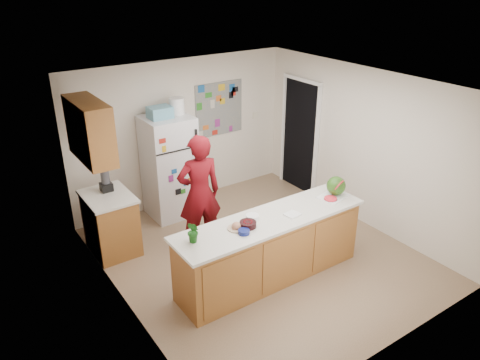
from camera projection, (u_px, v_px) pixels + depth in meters
floor at (259, 256)px, 6.83m from camera, size 4.00×4.50×0.02m
wall_back at (182, 132)px, 8.00m from camera, size 4.00×0.02×2.50m
wall_left at (118, 219)px, 5.27m from camera, size 0.02×4.50×2.50m
wall_right at (363, 148)px, 7.34m from camera, size 0.02×4.50×2.50m
ceiling at (263, 85)px, 5.78m from camera, size 4.00×4.50×0.02m
doorway at (300, 136)px, 8.51m from camera, size 0.03×0.85×2.04m
peninsula_base at (270, 250)px, 6.17m from camera, size 2.60×0.62×0.88m
peninsula_top at (271, 219)px, 5.97m from camera, size 2.68×0.70×0.04m
side_counter_base at (111, 224)px, 6.79m from camera, size 0.60×0.80×0.86m
side_counter_top at (107, 197)px, 6.60m from camera, size 0.64×0.84×0.04m
upper_cabinets at (90, 131)px, 6.07m from camera, size 0.35×1.00×0.80m
refrigerator at (170, 167)px, 7.65m from camera, size 0.75×0.70×1.70m
fridge_top_bin at (160, 112)px, 7.20m from camera, size 0.35×0.28×0.18m
photo_collage at (219, 109)px, 8.24m from camera, size 0.95×0.01×0.95m
person at (199, 193)px, 6.69m from camera, size 0.71×0.53×1.76m
blender_appliance at (105, 179)px, 6.65m from camera, size 0.12×0.12×0.38m
cutting_board at (333, 196)px, 6.51m from camera, size 0.47×0.39×0.01m
watermelon at (336, 186)px, 6.50m from camera, size 0.27×0.27×0.27m
watermelon_slice at (330, 199)px, 6.41m from camera, size 0.17×0.17×0.02m
cherry_bowl at (248, 224)px, 5.75m from camera, size 0.23×0.23×0.07m
white_bowl at (252, 217)px, 5.92m from camera, size 0.19×0.19×0.06m
cobalt_bowl at (244, 232)px, 5.61m from camera, size 0.17×0.17×0.05m
plate at (236, 228)px, 5.72m from camera, size 0.29×0.29×0.02m
paper_towel at (292, 214)px, 6.03m from camera, size 0.20×0.19×0.02m
keys at (330, 201)px, 6.37m from camera, size 0.09×0.05×0.01m
potted_plant at (193, 232)px, 5.38m from camera, size 0.13×0.16×0.28m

